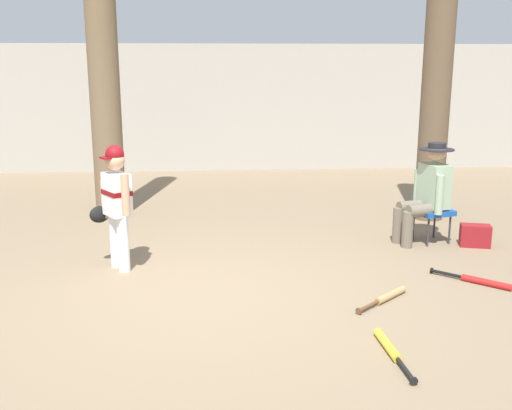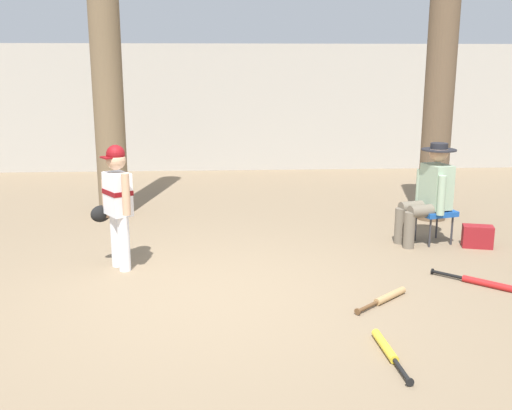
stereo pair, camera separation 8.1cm
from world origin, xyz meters
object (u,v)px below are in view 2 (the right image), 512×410
Objects in this scene: tree_near_player at (106,56)px; young_ballplayer at (117,199)px; bat_red_barrel at (481,282)px; bat_wood_tan at (386,298)px; tree_behind_spectator at (440,85)px; folding_stool at (435,213)px; handbag_beside_stool at (477,236)px; bat_yellow_trainer at (387,350)px; seated_spectator at (429,191)px.

tree_near_player is 3.92× the size of young_ballplayer.
bat_red_barrel is (3.58, -0.72, -0.71)m from young_ballplayer.
tree_behind_spectator is at bearing 63.96° from bat_wood_tan.
tree_near_player is 10.42× the size of folding_stool.
tree_near_player reaches higher than young_ballplayer.
bat_yellow_trainer is at bearing -124.65° from handbag_beside_stool.
tree_near_player is 8.73× the size of bat_wood_tan.
seated_spectator is at bearing -111.87° from tree_behind_spectator.
young_ballplayer is at bearing -168.84° from seated_spectator.
tree_behind_spectator is 8.51× the size of folding_stool.
folding_stool is at bearing -108.02° from tree_behind_spectator.
bat_wood_tan is at bearing -22.43° from young_ballplayer.
bat_yellow_trainer is at bearing -115.37° from folding_stool.
bat_red_barrel is at bearing -36.82° from tree_near_player.
tree_near_player reaches higher than bat_yellow_trainer.
bat_red_barrel is at bearing 46.08° from bat_yellow_trainer.
tree_near_player is 8.07× the size of bat_red_barrel.
handbag_beside_stool is at bearing -25.97° from folding_stool.
tree_near_player is 5.27m from handbag_beside_stool.
bat_wood_tan is (2.56, -1.06, -0.71)m from young_ballplayer.
handbag_beside_stool is at bearing -86.20° from tree_behind_spectator.
young_ballplayer is 1.09× the size of seated_spectator.
bat_red_barrel is (-0.39, -2.55, -1.78)m from tree_behind_spectator.
folding_stool is (4.05, -1.58, -1.83)m from tree_near_player.
bat_wood_tan is at bearing 75.08° from bat_yellow_trainer.
tree_behind_spectator is 5.42× the size of bat_yellow_trainer.
folding_stool is at bearing 154.03° from handbag_beside_stool.
seated_spectator is 1.54m from bat_red_barrel.
bat_red_barrel is (-0.03, -1.44, -0.33)m from folding_stool.
tree_near_player is 1.22× the size of tree_behind_spectator.
tree_behind_spectator is 3.47× the size of seated_spectator.
bat_yellow_trainer is at bearing -104.92° from bat_wood_tan.
bat_red_barrel is (1.29, 1.34, 0.00)m from bat_yellow_trainer.
bat_yellow_trainer is 1.86m from bat_red_barrel.
tree_near_player is at bearing 143.18° from bat_red_barrel.
bat_yellow_trainer is (-1.22, -2.75, -0.61)m from seated_spectator.
bat_red_barrel is at bearing -111.43° from handbag_beside_stool.
tree_behind_spectator is at bearing 71.98° from folding_stool.
bat_yellow_trainer is (2.74, -4.35, -2.16)m from tree_near_player.
folding_stool is 2.09m from bat_wood_tan.
seated_spectator is 1.90× the size of bat_red_barrel.
young_ballplayer is (-3.97, -1.83, -1.07)m from tree_behind_spectator.
bat_wood_tan is 0.92× the size of bat_red_barrel.
handbag_beside_stool is at bearing -21.74° from tree_near_player.
seated_spectator is at bearing 61.39° from bat_wood_tan.
tree_near_player is 6.63× the size of bat_yellow_trainer.
young_ballplayer is 2.23× the size of bat_wood_tan.
tree_near_player is at bearing 131.87° from bat_wood_tan.
bat_yellow_trainer is (-1.77, -2.56, -0.10)m from handbag_beside_stool.
folding_stool is at bearing -21.25° from tree_near_player.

